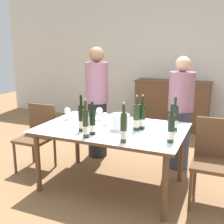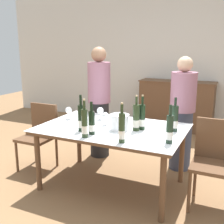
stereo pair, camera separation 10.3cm
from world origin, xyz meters
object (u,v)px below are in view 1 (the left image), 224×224
(wine_glass_1, at_px, (99,111))
(wine_glass_2, at_px, (105,116))
(wine_bottle_5, at_px, (171,129))
(person_guest_left, at_px, (180,114))
(wine_bottle_3, at_px, (92,123))
(wine_bottle_4, at_px, (136,118))
(wine_bottle_1, at_px, (175,119))
(wine_bottle_6, at_px, (124,128))
(chair_right_end, at_px, (214,156))
(dining_table, at_px, (112,133))
(chair_left_end, at_px, (38,132))
(wine_bottle_7, at_px, (86,124))
(wine_glass_0, at_px, (67,111))
(wine_bottle_2, at_px, (142,117))
(ice_bucket, at_px, (120,121))
(person_host, at_px, (97,103))
(sideboard_cabinet, at_px, (172,105))
(wine_bottle_0, at_px, (81,119))

(wine_glass_1, xyz_separation_m, wine_glass_2, (0.16, -0.19, -0.00))
(wine_bottle_5, distance_m, person_guest_left, 1.10)
(wine_bottle_3, xyz_separation_m, wine_bottle_4, (0.38, 0.31, 0.02))
(wine_bottle_1, bearing_deg, wine_bottle_4, -157.23)
(wine_bottle_6, xyz_separation_m, wine_glass_2, (-0.41, 0.48, -0.03))
(wine_glass_2, relative_size, chair_right_end, 0.17)
(dining_table, xyz_separation_m, person_guest_left, (0.63, 0.85, 0.09))
(chair_right_end, bearing_deg, chair_left_end, -179.98)
(wine_bottle_7, height_order, wine_glass_0, wine_bottle_7)
(wine_bottle_2, relative_size, chair_left_end, 0.45)
(ice_bucket, relative_size, wine_bottle_1, 0.58)
(wine_glass_1, relative_size, person_host, 0.10)
(wine_bottle_3, relative_size, chair_right_end, 0.39)
(sideboard_cabinet, xyz_separation_m, wine_glass_1, (-0.44, -2.43, 0.36))
(dining_table, distance_m, person_host, 0.99)
(sideboard_cabinet, bearing_deg, wine_bottle_5, -79.19)
(wine_bottle_3, distance_m, wine_glass_1, 0.59)
(wine_bottle_6, height_order, person_host, person_host)
(wine_bottle_1, height_order, wine_glass_1, wine_bottle_1)
(wine_bottle_5, distance_m, wine_bottle_6, 0.45)
(wine_bottle_5, xyz_separation_m, chair_left_end, (-1.83, 0.33, -0.36))
(wine_bottle_6, bearing_deg, person_host, 125.71)
(wine_bottle_7, bearing_deg, wine_bottle_6, 1.59)
(wine_glass_0, bearing_deg, wine_glass_2, -4.80)
(wine_bottle_5, xyz_separation_m, wine_bottle_7, (-0.82, -0.19, 0.01))
(chair_right_end, xyz_separation_m, person_guest_left, (-0.49, 0.76, 0.22))
(wine_bottle_1, bearing_deg, wine_glass_2, -172.47)
(wine_bottle_3, bearing_deg, wine_glass_2, 93.83)
(wine_bottle_1, bearing_deg, person_guest_left, 94.18)
(dining_table, distance_m, chair_left_end, 1.13)
(wine_bottle_0, bearing_deg, wine_bottle_7, -49.67)
(wine_bottle_7, relative_size, person_guest_left, 0.26)
(dining_table, xyz_separation_m, wine_bottle_0, (-0.25, -0.27, 0.21))
(wine_bottle_7, relative_size, wine_glass_1, 2.49)
(wine_glass_1, relative_size, chair_right_end, 0.18)
(chair_right_end, bearing_deg, wine_bottle_6, -148.04)
(dining_table, relative_size, person_host, 1.01)
(chair_left_end, distance_m, person_guest_left, 1.92)
(wine_bottle_2, height_order, wine_bottle_5, wine_bottle_2)
(wine_glass_1, bearing_deg, wine_bottle_2, -16.06)
(sideboard_cabinet, relative_size, wine_bottle_5, 3.88)
(wine_bottle_1, xyz_separation_m, person_guest_left, (-0.05, 0.69, -0.11))
(wine_glass_2, distance_m, person_host, 0.87)
(wine_bottle_6, relative_size, wine_glass_0, 2.51)
(ice_bucket, relative_size, wine_bottle_2, 0.56)
(wine_bottle_4, xyz_separation_m, wine_glass_1, (-0.57, 0.25, -0.03))
(dining_table, xyz_separation_m, wine_glass_2, (-0.11, 0.05, 0.17))
(wine_bottle_4, height_order, person_host, person_host)
(wine_bottle_3, bearing_deg, dining_table, 74.53)
(wine_bottle_6, relative_size, person_host, 0.24)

